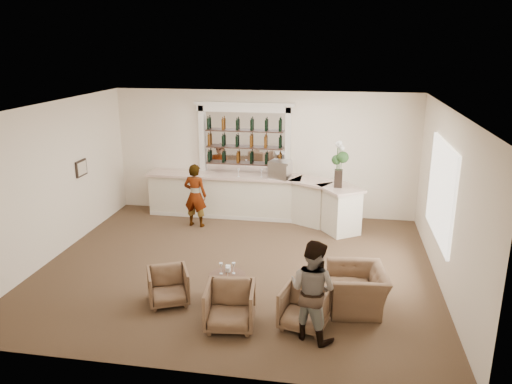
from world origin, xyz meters
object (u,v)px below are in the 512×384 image
sommelier (195,195)px  armchair_far (357,289)px  bar_counter (254,198)px  armchair_left (168,286)px  armchair_center (230,306)px  flower_vase (339,161)px  espresso_machine (280,170)px  cocktail_table (228,288)px  armchair_right (305,308)px  guest (312,290)px

sommelier → armchair_far: sommelier is taller
bar_counter → armchair_left: size_ratio=8.09×
armchair_center → bar_counter: bearing=89.5°
armchair_far → flower_vase: 3.95m
flower_vase → armchair_far: bearing=-83.5°
armchair_far → espresso_machine: bearing=-163.6°
armchair_center → armchair_far: 2.26m
bar_counter → armchair_center: bearing=-84.4°
espresso_machine → cocktail_table: bearing=-79.5°
sommelier → flower_vase: 3.64m
armchair_right → armchair_far: armchair_far is taller
sommelier → cocktail_table: bearing=121.4°
sommelier → flower_vase: flower_vase is taller
armchair_left → armchair_far: armchair_far is taller
armchair_left → armchair_far: 3.32m
cocktail_table → armchair_right: size_ratio=0.89×
guest → armchair_far: size_ratio=1.48×
sommelier → armchair_center: 4.84m
bar_counter → espresso_machine: espresso_machine is taller
armchair_far → cocktail_table: bearing=-94.2°
bar_counter → sommelier: 1.60m
guest → espresso_machine: bearing=-50.4°
armchair_far → flower_vase: flower_vase is taller
armchair_center → guest: bearing=-9.4°
sommelier → armchair_center: bearing=119.8°
flower_vase → sommelier: bearing=-176.7°
guest → armchair_far: bearing=-97.5°
flower_vase → armchair_right: bearing=-95.6°
sommelier → armchair_center: sommelier is taller
cocktail_table → guest: (1.56, -0.91, 0.57)m
flower_vase → guest: bearing=-93.7°
armchair_center → armchair_far: (2.05, 0.97, -0.01)m
bar_counter → cocktail_table: bar_counter is taller
armchair_center → flower_vase: flower_vase is taller
armchair_center → espresso_machine: 5.31m
guest → armchair_right: 0.57m
armchair_center → armchair_far: size_ratio=0.73×
sommelier → armchair_far: size_ratio=1.46×
cocktail_table → armchair_center: bearing=-74.3°
cocktail_table → armchair_far: armchair_far is taller
sommelier → flower_vase: bearing=-169.9°
espresso_machine → bar_counter: bearing=-165.7°
bar_counter → espresso_machine: size_ratio=11.14×
guest → armchair_right: size_ratio=2.17×
armchair_right → flower_vase: (0.43, 4.43, 1.43)m
bar_counter → armchair_far: bar_counter is taller
armchair_far → espresso_machine: size_ratio=2.15×
guest → armchair_far: guest is taller
bar_counter → sommelier: size_ratio=3.55×
armchair_left → espresso_machine: 4.96m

